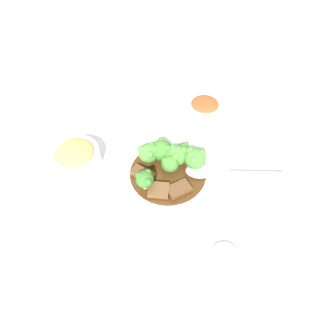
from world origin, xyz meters
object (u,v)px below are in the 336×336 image
broccoli_floret_1 (169,162)px  side_bowl_kimchi (205,107)px  broccoli_floret_3 (145,179)px  broccoli_floret_5 (177,155)px  beef_strip_2 (179,189)px  sauce_dish (225,257)px  beef_strip_0 (143,174)px  broccoli_floret_2 (195,158)px  side_bowl_appetizer (76,156)px  broccoli_floret_6 (148,153)px  beef_strip_1 (159,190)px  main_plate (168,174)px  broccoli_floret_0 (183,150)px  broccoli_floret_4 (161,150)px  serving_spoon (208,171)px

broccoli_floret_1 → side_bowl_kimchi: size_ratio=0.46×
broccoli_floret_3 → broccoli_floret_5: bearing=-9.2°
beef_strip_2 → sauce_dish: 0.18m
beef_strip_0 → broccoli_floret_2: bearing=-40.6°
beef_strip_2 → broccoli_floret_3: broccoli_floret_3 is taller
broccoli_floret_1 → side_bowl_appetizer: broccoli_floret_1 is taller
broccoli_floret_6 → side_bowl_appetizer: (-0.10, 0.15, -0.02)m
broccoli_floret_6 → beef_strip_1: bearing=-126.6°
beef_strip_2 → side_bowl_appetizer: size_ratio=0.55×
main_plate → broccoli_floret_2: size_ratio=5.13×
broccoli_floret_0 → broccoli_floret_1: bearing=175.0°
broccoli_floret_1 → broccoli_floret_4: size_ratio=0.84×
beef_strip_1 → beef_strip_2: bearing=-49.1°
beef_strip_0 → broccoli_floret_0: broccoli_floret_0 is taller
main_plate → serving_spoon: bearing=-54.9°
side_bowl_appetizer → broccoli_floret_4: bearing=-52.6°
broccoli_floret_1 → broccoli_floret_2: size_ratio=0.78×
broccoli_floret_3 → sauce_dish: (-0.03, -0.23, -0.05)m
side_bowl_kimchi → main_plate: bearing=-168.0°
beef_strip_2 → sauce_dish: beef_strip_2 is taller
beef_strip_2 → broccoli_floret_0: (0.09, 0.05, 0.02)m
broccoli_floret_0 → serving_spoon: size_ratio=0.19×
serving_spoon → broccoli_floret_0: bearing=84.8°
beef_strip_1 → broccoli_floret_5: size_ratio=1.14×
broccoli_floret_0 → broccoli_floret_6: 0.09m
broccoli_floret_3 → broccoli_floret_5: (0.10, -0.02, -0.00)m
broccoli_floret_2 → main_plate: bearing=140.1°
main_plate → side_bowl_kimchi: 0.25m
broccoli_floret_6 → main_plate: bearing=-86.9°
broccoli_floret_1 → broccoli_floret_5: size_ratio=0.87×
main_plate → broccoli_floret_1: broccoli_floret_1 is taller
beef_strip_0 → broccoli_floret_0: (0.11, -0.04, 0.02)m
beef_strip_2 → broccoli_floret_6: broccoli_floret_6 is taller
broccoli_floret_4 → side_bowl_kimchi: broccoli_floret_4 is taller
beef_strip_1 → broccoli_floret_2: bearing=-13.0°
beef_strip_0 → beef_strip_2: (0.02, -0.09, -0.00)m
beef_strip_2 → broccoli_floret_0: 0.11m
side_bowl_kimchi → side_bowl_appetizer: size_ratio=0.85×
broccoli_floret_4 → broccoli_floret_6: bearing=147.9°
serving_spoon → side_bowl_appetizer: side_bowl_appetizer is taller
broccoli_floret_4 → sauce_dish: size_ratio=0.88×
broccoli_floret_1 → broccoli_floret_6: size_ratio=0.84×
beef_strip_0 → side_bowl_kimchi: side_bowl_kimchi is taller
beef_strip_2 → broccoli_floret_3: 0.08m
broccoli_floret_0 → beef_strip_0: bearing=159.4°
broccoli_floret_4 → broccoli_floret_5: bearing=-76.2°
beef_strip_1 → broccoli_floret_1: (0.07, 0.02, 0.02)m
broccoli_floret_2 → broccoli_floret_3: broccoli_floret_2 is taller
broccoli_floret_0 → broccoli_floret_5: bearing=-178.0°
main_plate → beef_strip_0: bearing=138.7°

